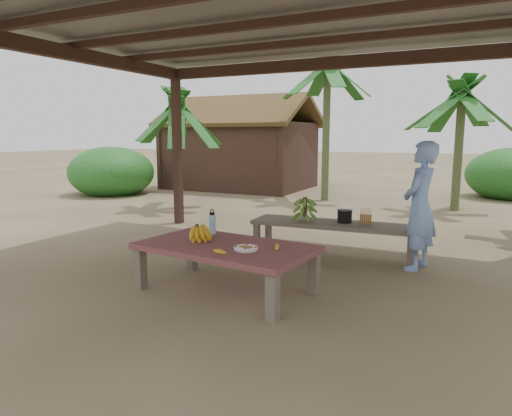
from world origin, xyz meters
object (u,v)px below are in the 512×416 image
at_px(work_table, 225,251).
at_px(ripe_banana_bunch, 197,231).
at_px(cooking_pot, 345,216).
at_px(woman, 420,206).
at_px(water_flask, 212,224).
at_px(bench, 333,227).
at_px(plate, 246,249).

height_order(work_table, ripe_banana_bunch, ripe_banana_bunch).
distance_m(cooking_pot, woman, 1.05).
bearing_deg(water_flask, woman, 32.75).
height_order(work_table, cooking_pot, cooking_pot).
bearing_deg(work_table, ripe_banana_bunch, 177.40).
bearing_deg(bench, ripe_banana_bunch, -120.91).
bearing_deg(ripe_banana_bunch, woman, 38.62).
relative_size(water_flask, cooking_pot, 1.50).
xyz_separation_m(ripe_banana_bunch, woman, (2.09, 1.67, 0.19)).
xyz_separation_m(bench, cooking_pot, (0.14, 0.08, 0.14)).
xyz_separation_m(bench, water_flask, (-0.97, -1.54, 0.23)).
relative_size(ripe_banana_bunch, woman, 0.20).
bearing_deg(ripe_banana_bunch, plate, -14.22).
relative_size(bench, woman, 1.43).
height_order(ripe_banana_bunch, cooking_pot, ripe_banana_bunch).
bearing_deg(woman, cooking_pot, -92.53).
xyz_separation_m(work_table, ripe_banana_bunch, (-0.39, 0.06, 0.16)).
bearing_deg(work_table, cooking_pot, 76.78).
height_order(water_flask, woman, woman).
distance_m(bench, woman, 1.20).
height_order(ripe_banana_bunch, plate, ripe_banana_bunch).
bearing_deg(cooking_pot, work_table, -109.72).
bearing_deg(ripe_banana_bunch, cooking_pot, 60.29).
bearing_deg(work_table, woman, 52.00).
relative_size(ripe_banana_bunch, water_flask, 1.06).
xyz_separation_m(plate, woman, (1.40, 1.85, 0.26)).
bearing_deg(cooking_pot, water_flask, -124.51).
xyz_separation_m(work_table, water_flask, (-0.39, 0.38, 0.19)).
bearing_deg(water_flask, bench, 57.67).
distance_m(ripe_banana_bunch, cooking_pot, 2.23).
relative_size(cooking_pot, woman, 0.13).
relative_size(bench, cooking_pot, 11.43).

